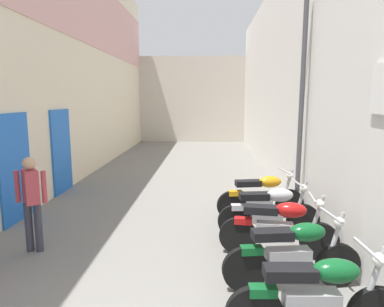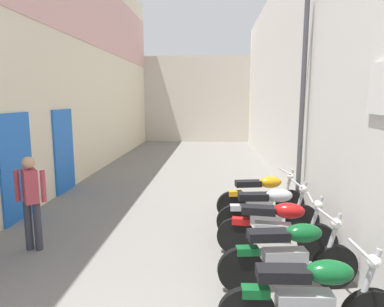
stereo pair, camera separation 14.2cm
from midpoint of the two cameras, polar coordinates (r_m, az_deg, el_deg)
ground_plane at (r=8.66m, az=-4.00°, el=-7.50°), size 34.59×34.59×0.00m
building_left at (r=11.08m, az=-20.10°, el=15.38°), size 0.45×18.59×7.52m
building_right at (r=10.49m, az=15.07°, el=12.04°), size 0.45×18.59×6.12m
building_far_end at (r=20.56m, az=-0.08°, el=8.99°), size 8.95×2.00×4.82m
motorcycle_second at (r=3.95m, az=19.14°, el=-21.59°), size 1.85×0.58×1.04m
motorcycle_third at (r=4.79m, az=15.70°, el=-15.67°), size 1.85×0.58×1.04m
motorcycle_fourth at (r=5.62m, az=13.56°, el=-11.75°), size 1.85×0.58×1.04m
motorcycle_fifth at (r=6.36m, az=12.21°, el=-9.21°), size 1.85×0.58×1.04m
motorcycle_sixth at (r=7.27m, az=10.96°, el=-6.82°), size 1.84×0.58×1.04m
pedestrian_mid_alley at (r=6.13m, az=-25.82°, el=-6.58°), size 0.52×0.39×1.57m
street_lamp at (r=7.37m, az=16.72°, el=10.81°), size 0.79×0.18×4.69m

